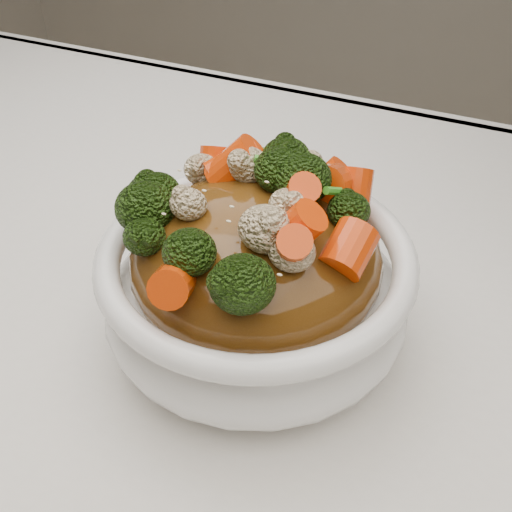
% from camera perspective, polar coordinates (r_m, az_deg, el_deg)
% --- Properties ---
extents(tablecloth, '(1.20, 0.80, 0.04)m').
position_cam_1_polar(tablecloth, '(0.41, -4.33, -10.65)').
color(tablecloth, silver).
rests_on(tablecloth, dining_table).
extents(bowl, '(0.22, 0.22, 0.08)m').
position_cam_1_polar(bowl, '(0.38, -0.00, -3.36)').
color(bowl, white).
rests_on(bowl, tablecloth).
extents(sauce_base, '(0.18, 0.18, 0.08)m').
position_cam_1_polar(sauce_base, '(0.36, -0.00, -0.33)').
color(sauce_base, '#4D2D0D').
rests_on(sauce_base, bowl).
extents(carrots, '(0.18, 0.18, 0.04)m').
position_cam_1_polar(carrots, '(0.33, -0.00, 7.08)').
color(carrots, '#E03E07').
rests_on(carrots, sauce_base).
extents(broccoli, '(0.18, 0.18, 0.04)m').
position_cam_1_polar(broccoli, '(0.33, -0.00, 6.95)').
color(broccoli, black).
rests_on(broccoli, sauce_base).
extents(cauliflower, '(0.18, 0.18, 0.03)m').
position_cam_1_polar(cauliflower, '(0.33, -0.00, 6.70)').
color(cauliflower, beige).
rests_on(cauliflower, sauce_base).
extents(scallions, '(0.13, 0.13, 0.02)m').
position_cam_1_polar(scallions, '(0.33, -0.00, 7.22)').
color(scallions, '#3B9823').
rests_on(scallions, sauce_base).
extents(sesame_seeds, '(0.16, 0.16, 0.01)m').
position_cam_1_polar(sesame_seeds, '(0.33, -0.00, 7.22)').
color(sesame_seeds, beige).
rests_on(sesame_seeds, sauce_base).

